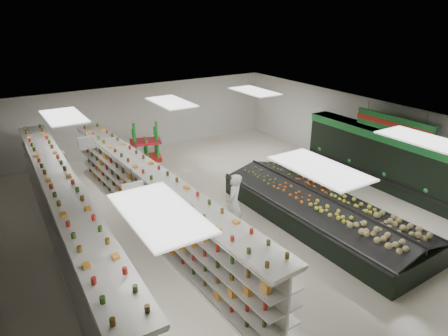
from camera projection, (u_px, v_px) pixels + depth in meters
floor at (226, 216)px, 13.55m from camera, size 16.00×16.00×0.00m
ceiling at (226, 126)px, 12.33m from camera, size 14.00×16.00×0.02m
wall_back at (137, 118)px, 19.20m from camera, size 14.00×0.02×3.20m
wall_right at (370, 138)px, 16.39m from camera, size 0.02×16.00×3.20m
produce_wall_case at (393, 159)px, 15.12m from camera, size 0.93×8.00×2.20m
aisle_sign_near at (133, 190)px, 9.06m from camera, size 0.52×0.06×0.75m
aisle_sign_far at (87, 143)px, 12.19m from camera, size 0.52×0.06×0.75m
hortifruti_banner at (394, 124)px, 14.45m from camera, size 0.12×3.20×0.95m
gondola_left at (67, 221)px, 11.27m from camera, size 1.28×12.65×2.19m
gondola_center at (154, 205)px, 12.30m from camera, size 1.49×11.95×2.07m
produce_island at (320, 210)px, 12.91m from camera, size 2.78×7.33×1.09m
soda_endcap at (146, 143)px, 18.11m from camera, size 1.54×1.24×1.73m
shopper_main at (234, 204)px, 12.25m from camera, size 0.85×0.82×1.97m
shopper_background at (66, 175)px, 14.45m from camera, size 0.92×1.07×1.88m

